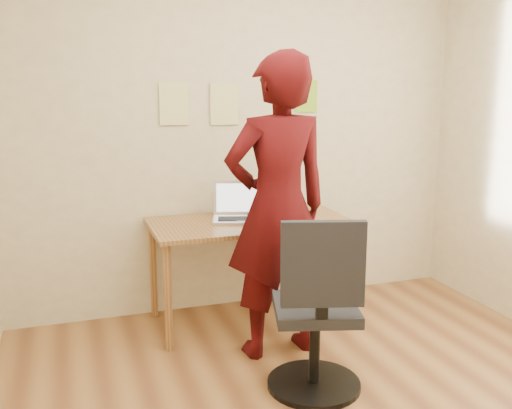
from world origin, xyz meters
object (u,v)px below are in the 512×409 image
object	(u,v)px
laptop	(238,212)
phone	(287,224)
desk	(251,233)
person	(278,208)
office_chair	(317,319)

from	to	relation	value
laptop	phone	bearing A→B (deg)	-27.85
desk	person	distance (m)	0.59
laptop	phone	distance (m)	0.38
desk	person	world-z (taller)	person
laptop	person	xyz separation A→B (m)	(0.07, -0.60, 0.14)
desk	laptop	world-z (taller)	laptop
desk	person	xyz separation A→B (m)	(0.00, -0.52, 0.29)
desk	laptop	bearing A→B (deg)	129.89
laptop	phone	world-z (taller)	laptop
office_chair	desk	bearing A→B (deg)	107.63
laptop	office_chair	xyz separation A→B (m)	(0.09, -1.15, -0.36)
desk	phone	distance (m)	0.29
phone	office_chair	xyz separation A→B (m)	(-0.18, -0.88, -0.31)
person	phone	bearing A→B (deg)	-124.51
laptop	person	bearing A→B (deg)	-66.32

